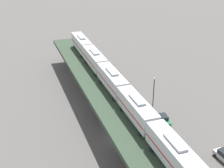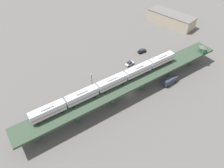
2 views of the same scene
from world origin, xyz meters
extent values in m
plane|color=#514F4C|center=(0.00, 0.00, 0.00)|extent=(400.00, 400.00, 0.00)
cube|color=#2C3D2C|center=(0.00, 0.00, 6.34)|extent=(34.91, 90.44, 0.80)
cube|color=#384C38|center=(-11.25, -36.82, 2.97)|extent=(2.25, 2.25, 5.94)
cube|color=#384C38|center=(-6.87, -22.47, 2.97)|extent=(2.25, 2.25, 5.94)
cube|color=#384C38|center=(-2.48, -8.13, 2.97)|extent=(2.25, 2.25, 5.94)
cube|color=#384C38|center=(1.90, 6.22, 2.97)|extent=(2.25, 2.25, 5.94)
cube|color=silver|center=(-10.85, -30.73, 9.28)|extent=(6.18, 12.29, 3.10)
cube|color=#B21E1E|center=(-10.85, -30.73, 8.98)|extent=(6.15, 12.08, 0.24)
cube|color=gray|center=(-10.85, -30.73, 11.01)|extent=(2.57, 4.43, 0.36)
cylinder|color=black|center=(-13.22, -34.40, 7.16)|extent=(0.46, 0.87, 0.84)
cylinder|color=black|center=(-10.94, -35.09, 7.16)|extent=(0.46, 0.87, 0.84)
cylinder|color=black|center=(-10.76, -26.36, 7.16)|extent=(0.46, 0.87, 0.84)
cylinder|color=black|center=(-8.49, -27.06, 7.16)|extent=(0.46, 0.87, 0.84)
cube|color=silver|center=(-7.17, -18.68, 9.28)|extent=(6.18, 12.29, 3.10)
cube|color=#B21E1E|center=(-7.17, -18.68, 8.98)|extent=(6.15, 12.08, 0.24)
cube|color=gray|center=(-7.17, -18.68, 11.01)|extent=(2.57, 4.43, 0.36)
cylinder|color=black|center=(-9.54, -22.35, 7.16)|extent=(0.46, 0.87, 0.84)
cylinder|color=black|center=(-7.26, -23.04, 7.16)|extent=(0.46, 0.87, 0.84)
cylinder|color=black|center=(-7.08, -14.31, 7.16)|extent=(0.46, 0.87, 0.84)
cylinder|color=black|center=(-4.80, -15.01, 7.16)|extent=(0.46, 0.87, 0.84)
cube|color=silver|center=(-3.49, -6.63, 9.28)|extent=(6.18, 12.29, 3.10)
cube|color=#B21E1E|center=(-3.49, -6.63, 8.98)|extent=(6.15, 12.08, 0.24)
cube|color=gray|center=(-3.49, -6.63, 11.01)|extent=(2.57, 4.43, 0.36)
cylinder|color=black|center=(-5.85, -10.30, 7.16)|extent=(0.46, 0.87, 0.84)
cylinder|color=black|center=(-3.58, -10.99, 7.16)|extent=(0.46, 0.87, 0.84)
cylinder|color=black|center=(-3.40, -2.26, 7.16)|extent=(0.46, 0.87, 0.84)
cylinder|color=black|center=(-1.12, -2.96, 7.16)|extent=(0.46, 0.87, 0.84)
cube|color=silver|center=(0.19, 5.42, 9.28)|extent=(6.18, 12.29, 3.10)
cube|color=#B21E1E|center=(0.19, 5.42, 8.98)|extent=(6.15, 12.08, 0.24)
cube|color=gray|center=(0.19, 5.42, 11.01)|extent=(2.57, 4.43, 0.36)
cylinder|color=black|center=(-2.17, 1.75, 7.16)|extent=(0.46, 0.87, 0.84)
cylinder|color=black|center=(0.10, 1.06, 7.16)|extent=(0.46, 0.87, 0.84)
cylinder|color=black|center=(0.28, 9.79, 7.16)|extent=(0.46, 0.87, 0.84)
cylinder|color=black|center=(2.56, 9.09, 7.16)|extent=(0.46, 0.87, 0.84)
cube|color=silver|center=(3.87, 17.47, 9.28)|extent=(6.18, 12.29, 3.10)
cube|color=#B21E1E|center=(3.87, 17.47, 8.98)|extent=(6.15, 12.08, 0.24)
cube|color=gray|center=(3.87, 17.47, 11.01)|extent=(2.57, 4.43, 0.36)
cylinder|color=black|center=(1.51, 13.80, 7.16)|extent=(0.46, 0.87, 0.84)
cylinder|color=black|center=(3.78, 13.11, 7.16)|extent=(0.46, 0.87, 0.84)
cylinder|color=black|center=(-12.24, 15.03, 0.33)|extent=(0.37, 0.70, 0.66)
cylinder|color=black|center=(-10.57, 14.69, 0.33)|extent=(0.37, 0.70, 0.66)
cube|color=#1E6638|center=(-10.96, 1.25, 0.73)|extent=(3.32, 4.75, 0.80)
cube|color=#1E2328|center=(-11.02, 1.11, 1.51)|extent=(2.34, 2.65, 0.76)
cylinder|color=black|center=(-12.29, 0.25, 0.33)|extent=(0.47, 0.70, 0.66)
cylinder|color=black|center=(-10.71, -0.39, 0.33)|extent=(0.47, 0.70, 0.66)
cylinder|color=black|center=(-11.22, 2.90, 0.33)|extent=(0.47, 0.70, 0.66)
cylinder|color=black|center=(-9.63, 2.26, 0.33)|extent=(0.47, 0.70, 0.66)
cylinder|color=black|center=(-14.76, -5.91, 3.25)|extent=(0.20, 0.20, 6.50)
sphere|color=beige|center=(-14.76, -5.91, 6.72)|extent=(0.44, 0.44, 0.44)
camera|label=1|loc=(30.51, 39.72, 35.46)|focal=50.00mm
camera|label=2|loc=(34.37, -53.87, 63.00)|focal=35.00mm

